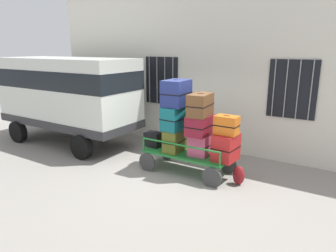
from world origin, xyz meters
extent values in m
plane|color=gray|center=(0.00, 0.00, 0.00)|extent=(40.00, 40.00, 0.00)
cube|color=silver|center=(0.00, 2.49, 2.50)|extent=(12.00, 0.30, 5.00)
cube|color=black|center=(-1.80, 2.32, 2.00)|extent=(1.20, 0.04, 1.50)
cylinder|color=gray|center=(-2.25, 2.28, 2.00)|extent=(0.03, 0.03, 1.50)
cylinder|color=gray|center=(-1.95, 2.28, 2.00)|extent=(0.03, 0.03, 1.50)
cylinder|color=gray|center=(-1.65, 2.28, 2.00)|extent=(0.03, 0.03, 1.50)
cylinder|color=gray|center=(-1.35, 2.28, 2.00)|extent=(0.03, 0.03, 1.50)
cube|color=black|center=(2.20, 2.32, 2.00)|extent=(1.20, 0.04, 1.50)
cylinder|color=gray|center=(1.75, 2.28, 2.00)|extent=(0.03, 0.03, 1.50)
cylinder|color=gray|center=(2.05, 2.28, 2.00)|extent=(0.03, 0.03, 1.50)
cylinder|color=gray|center=(2.35, 2.28, 2.00)|extent=(0.03, 0.03, 1.50)
cylinder|color=gray|center=(2.65, 2.28, 2.00)|extent=(0.03, 0.03, 1.50)
cube|color=silver|center=(-4.19, 0.51, 1.69)|extent=(4.68, 1.82, 2.08)
cube|color=black|center=(-4.19, 0.51, 2.10)|extent=(4.70, 1.84, 0.55)
cube|color=#2D2D30|center=(-4.19, 0.51, 0.77)|extent=(4.72, 1.86, 0.24)
cylinder|color=black|center=(-2.69, -0.40, 0.35)|extent=(0.70, 0.22, 0.70)
cylinder|color=black|center=(-5.68, -0.40, 0.35)|extent=(0.70, 0.22, 0.70)
cube|color=#1E722D|center=(0.25, 0.36, 0.49)|extent=(2.15, 0.91, 0.05)
cylinder|color=#383838|center=(1.14, -0.12, 0.23)|extent=(0.46, 0.06, 0.46)
cylinder|color=#383838|center=(1.14, 0.83, 0.23)|extent=(0.46, 0.06, 0.46)
cylinder|color=#383838|center=(-0.64, -0.12, 0.23)|extent=(0.46, 0.06, 0.46)
cylinder|color=#383838|center=(-0.64, 0.83, 0.23)|extent=(0.46, 0.06, 0.46)
cylinder|color=#1E722D|center=(1.28, -0.06, 0.67)|extent=(0.04, 0.04, 0.31)
cylinder|color=#1E722D|center=(1.28, 0.77, 0.67)|extent=(0.04, 0.04, 0.31)
cylinder|color=#1E722D|center=(-0.79, -0.06, 0.67)|extent=(0.04, 0.04, 0.31)
cylinder|color=#1E722D|center=(-0.79, 0.77, 0.67)|extent=(0.04, 0.04, 0.31)
cylinder|color=#1E722D|center=(0.25, -0.06, 0.82)|extent=(2.07, 0.04, 0.04)
cylinder|color=#1E722D|center=(0.25, 0.77, 0.82)|extent=(2.07, 0.04, 0.04)
cube|color=black|center=(-0.75, 0.33, 0.70)|extent=(0.44, 0.33, 0.38)
cube|color=black|center=(-0.75, 0.33, 0.70)|extent=(0.45, 0.34, 0.02)
cube|color=black|center=(-0.75, 0.33, 0.89)|extent=(0.15, 0.03, 0.02)
cube|color=#4C5119|center=(-0.09, 0.35, 0.79)|extent=(0.41, 0.77, 0.55)
cube|color=black|center=(-0.09, 0.35, 0.79)|extent=(0.43, 0.78, 0.02)
cube|color=black|center=(-0.09, 0.35, 1.06)|extent=(0.13, 0.04, 0.02)
cube|color=#0F5960|center=(-0.09, 0.36, 1.36)|extent=(0.48, 0.80, 0.57)
cube|color=black|center=(-0.09, 0.36, 1.36)|extent=(0.49, 0.81, 0.02)
cube|color=black|center=(-0.09, 0.36, 1.64)|extent=(0.16, 0.04, 0.02)
cube|color=navy|center=(-0.09, 0.37, 1.97)|extent=(0.54, 0.76, 0.63)
cube|color=black|center=(-0.09, 0.37, 1.97)|extent=(0.55, 0.77, 0.02)
cube|color=black|center=(-0.09, 0.37, 2.28)|extent=(0.16, 0.04, 0.02)
cube|color=#CC4C72|center=(0.58, 0.37, 0.77)|extent=(0.48, 0.50, 0.51)
cube|color=black|center=(0.58, 0.37, 0.77)|extent=(0.49, 0.51, 0.02)
cube|color=black|center=(0.58, 0.37, 1.02)|extent=(0.16, 0.04, 0.02)
cube|color=maroon|center=(0.58, 0.35, 1.25)|extent=(0.47, 0.72, 0.45)
cube|color=black|center=(0.58, 0.35, 1.25)|extent=(0.48, 0.73, 0.02)
cube|color=black|center=(0.58, 0.35, 1.48)|extent=(0.16, 0.03, 0.02)
cube|color=brown|center=(0.58, 0.34, 1.75)|extent=(0.49, 0.76, 0.52)
cube|color=black|center=(0.58, 0.34, 1.75)|extent=(0.50, 0.77, 0.02)
cube|color=black|center=(0.58, 0.34, 2.00)|extent=(0.15, 0.04, 0.02)
cube|color=#B21E1E|center=(1.24, 0.37, 0.82)|extent=(0.52, 0.63, 0.62)
cube|color=black|center=(1.24, 0.37, 0.82)|extent=(0.53, 0.64, 0.02)
cube|color=black|center=(1.24, 0.37, 1.13)|extent=(0.16, 0.04, 0.02)
cube|color=orange|center=(1.24, 0.34, 1.35)|extent=(0.52, 0.35, 0.42)
cube|color=black|center=(1.24, 0.34, 1.35)|extent=(0.53, 0.36, 0.02)
cube|color=black|center=(1.24, 0.34, 1.56)|extent=(0.16, 0.03, 0.02)
ellipsoid|color=maroon|center=(1.59, 0.34, 0.22)|extent=(0.27, 0.19, 0.44)
cube|color=maroon|center=(1.59, 0.24, 0.18)|extent=(0.14, 0.06, 0.15)
camera|label=1|loc=(3.66, -5.97, 3.04)|focal=32.69mm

